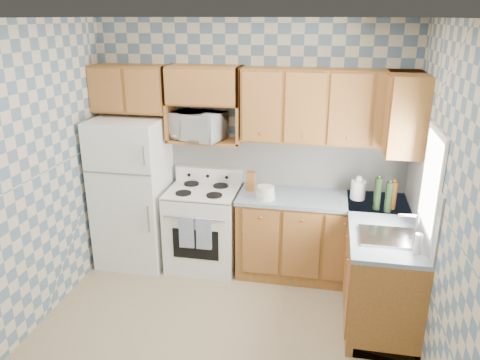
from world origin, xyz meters
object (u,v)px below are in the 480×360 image
(refrigerator, at_px, (133,192))
(microwave, at_px, (198,126))
(electric_kettle, at_px, (358,190))
(stove_body, at_px, (204,229))

(refrigerator, relative_size, microwave, 3.11)
(electric_kettle, bearing_deg, refrigerator, -178.08)
(refrigerator, bearing_deg, stove_body, 1.78)
(refrigerator, bearing_deg, electric_kettle, 1.92)
(stove_body, height_order, electric_kettle, electric_kettle)
(stove_body, distance_m, microwave, 1.16)
(microwave, distance_m, electric_kettle, 1.81)
(stove_body, bearing_deg, microwave, 114.90)
(stove_body, xyz_separation_m, microwave, (-0.06, 0.14, 1.15))
(microwave, xyz_separation_m, electric_kettle, (1.71, -0.08, -0.58))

